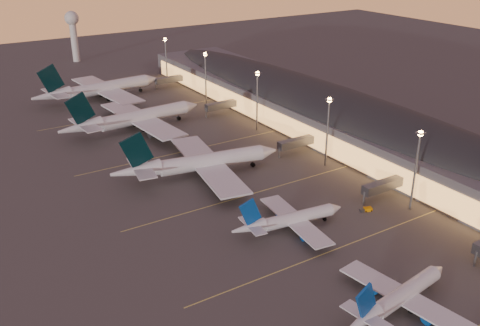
% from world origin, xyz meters
% --- Properties ---
extents(ground, '(700.00, 700.00, 0.00)m').
position_xyz_m(ground, '(0.00, 0.00, 0.00)').
color(ground, '#403E3B').
extents(airliner_narrow_south, '(36.32, 32.72, 12.97)m').
position_xyz_m(airliner_narrow_south, '(-4.15, -31.49, 3.35)').
color(airliner_narrow_south, silver).
rests_on(airliner_narrow_south, ground).
extents(airliner_narrow_north, '(35.80, 32.21, 12.78)m').
position_xyz_m(airliner_narrow_north, '(-3.49, 10.15, 3.30)').
color(airliner_narrow_north, silver).
rests_on(airliner_narrow_north, ground).
extents(airliner_wide_near, '(60.54, 55.82, 19.41)m').
position_xyz_m(airliner_wide_near, '(-7.86, 56.76, 5.00)').
color(airliner_wide_near, silver).
rests_on(airliner_wide_near, ground).
extents(airliner_wide_mid, '(65.15, 59.54, 20.84)m').
position_xyz_m(airliner_wide_mid, '(-9.00, 113.47, 5.37)').
color(airliner_wide_mid, silver).
rests_on(airliner_wide_mid, ground).
extents(airliner_wide_far, '(67.73, 62.03, 21.66)m').
position_xyz_m(airliner_wide_far, '(-6.23, 166.24, 5.58)').
color(airliner_wide_far, silver).
rests_on(airliner_wide_far, ground).
extents(terminal_building, '(56.35, 255.00, 17.46)m').
position_xyz_m(terminal_building, '(61.84, 72.47, 8.78)').
color(terminal_building, '#515157').
rests_on(terminal_building, ground).
extents(light_masts, '(2.20, 217.20, 25.90)m').
position_xyz_m(light_masts, '(36.00, 65.00, 17.55)').
color(light_masts, slate).
rests_on(light_masts, ground).
extents(radar_tower, '(9.00, 9.00, 32.50)m').
position_xyz_m(radar_tower, '(10.00, 260.00, 21.87)').
color(radar_tower, silver).
rests_on(radar_tower, ground).
extents(lane_markings, '(90.00, 180.36, 0.00)m').
position_xyz_m(lane_markings, '(0.00, 40.00, 0.01)').
color(lane_markings, '#D8C659').
rests_on(lane_markings, ground).
extents(baggage_tug_c, '(4.08, 2.66, 1.14)m').
position_xyz_m(baggage_tug_c, '(23.62, 6.36, 0.52)').
color(baggage_tug_c, orange).
rests_on(baggage_tug_c, ground).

